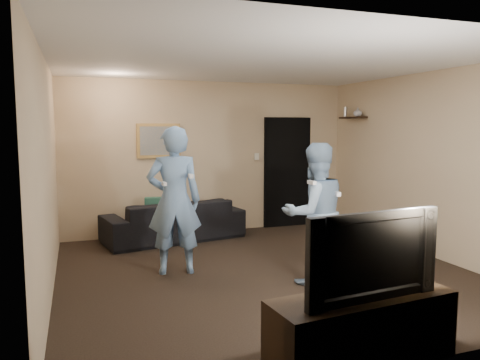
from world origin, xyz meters
name	(u,v)px	position (x,y,z in m)	size (l,w,h in m)	color
ground	(265,272)	(0.00, 0.00, 0.00)	(5.00, 5.00, 0.00)	black
ceiling	(266,62)	(0.00, 0.00, 2.60)	(5.00, 5.00, 0.04)	silver
wall_back	(211,158)	(0.00, 2.50, 1.30)	(5.00, 0.04, 2.60)	tan
wall_front	(396,199)	(0.00, -2.50, 1.30)	(5.00, 0.04, 2.60)	tan
wall_left	(47,177)	(-2.50, 0.00, 1.30)	(0.04, 5.00, 2.60)	tan
wall_right	(430,164)	(2.50, 0.00, 1.30)	(0.04, 5.00, 2.60)	tan
sofa	(174,220)	(-0.74, 2.09, 0.33)	(2.23, 0.87, 0.65)	black
throw_pillow	(159,211)	(-0.97, 2.09, 0.48)	(0.45, 0.14, 0.45)	#164436
painting_frame	(159,141)	(-0.90, 2.48, 1.60)	(0.72, 0.05, 0.57)	olive
painting_canvas	(159,141)	(-0.90, 2.45, 1.60)	(0.62, 0.01, 0.47)	slate
doorway	(287,172)	(1.45, 2.47, 1.00)	(0.90, 0.06, 2.00)	black
light_switch	(257,157)	(0.85, 2.48, 1.30)	(0.08, 0.02, 0.12)	silver
wall_shelf	(353,118)	(2.39, 1.80, 1.99)	(0.20, 0.60, 0.03)	black
shelf_vase	(358,112)	(2.39, 1.66, 2.08)	(0.15, 0.15, 0.15)	#AEAEB3
shelf_figurine	(345,112)	(2.39, 2.05, 2.09)	(0.06, 0.06, 0.18)	silver
tv_console	(361,329)	(-0.15, -2.32, 0.25)	(1.52, 0.49, 0.54)	black
television	(364,253)	(-0.15, -2.32, 0.86)	(1.18, 0.16, 0.68)	black
wii_player_left	(174,201)	(-1.07, 0.36, 0.92)	(0.73, 0.56, 1.84)	#7198C4
wii_player_right	(314,214)	(0.39, -0.55, 0.82)	(0.81, 0.63, 1.65)	#7F9DB9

